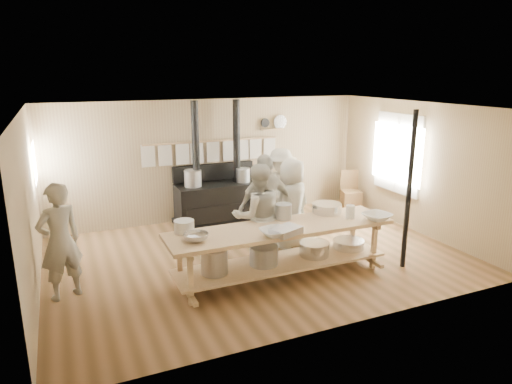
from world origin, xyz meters
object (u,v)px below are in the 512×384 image
cook_left (258,216)px  chair (351,198)px  prep_table (281,246)px  cook_far_left (60,242)px  roasting_pan (286,231)px  stove (218,198)px  cook_center (292,204)px  cook_by_window (280,189)px  cook_right (266,206)px

cook_left → chair: 3.96m
prep_table → cook_far_left: (-3.14, 0.66, 0.33)m
cook_far_left → roasting_pan: 3.21m
stove → cook_left: (-0.15, -2.46, 0.35)m
cook_center → cook_left: bearing=13.4°
stove → cook_by_window: size_ratio=1.56×
cook_by_window → chair: (2.11, 0.50, -0.57)m
cook_far_left → chair: (6.31, 1.98, -0.58)m
cook_center → roasting_pan: size_ratio=3.69×
cook_by_window → cook_left: bearing=-97.5°
stove → prep_table: 3.02m
prep_table → cook_right: size_ratio=1.98×
cook_right → roasting_pan: cook_right is taller
stove → cook_center: size_ratio=1.56×
stove → roasting_pan: 3.37m
stove → chair: (3.16, -0.38, -0.25)m
prep_table → cook_left: size_ratio=2.07×
cook_far_left → cook_by_window: (4.20, 1.48, -0.02)m
roasting_pan → cook_by_window: bearing=65.2°
cook_center → chair: 2.92m
cook_right → roasting_pan: bearing=72.1°
cook_by_window → prep_table: bearing=-86.3°
stove → cook_by_window: stove is taller
cook_center → cook_by_window: 1.10m
stove → cook_center: stove is taller
prep_table → cook_far_left: 3.23m
cook_center → cook_right: (-0.60, -0.17, 0.07)m
cook_far_left → cook_center: (3.90, 0.42, -0.02)m
cook_far_left → chair: bearing=174.0°
cook_right → cook_far_left: bearing=-2.5°
prep_table → cook_by_window: 2.41m
prep_table → cook_far_left: cook_far_left is taller
stove → cook_right: (0.16, -2.11, 0.39)m
cook_far_left → cook_left: 2.99m
chair → roasting_pan: (-3.25, -2.97, 0.63)m
cook_by_window → chair: 2.24m
roasting_pan → cook_far_left: bearing=162.1°
cook_far_left → cook_right: bearing=160.9°
cook_center → cook_far_left: bearing=-10.3°
cook_by_window → roasting_pan: bearing=-84.8°
cook_by_window → roasting_pan: size_ratio=3.69×
chair → roasting_pan: bearing=-119.5°
cook_by_window → chair: size_ratio=1.83×
cook_by_window → roasting_pan: (-1.14, -2.47, 0.07)m
stove → roasting_pan: (-0.08, -3.35, 0.38)m
cook_far_left → chair: cook_far_left is taller
prep_table → cook_right: 1.00m
chair → cook_far_left: bearing=-144.5°
cook_far_left → cook_center: 3.92m
cook_right → chair: size_ratio=1.99×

